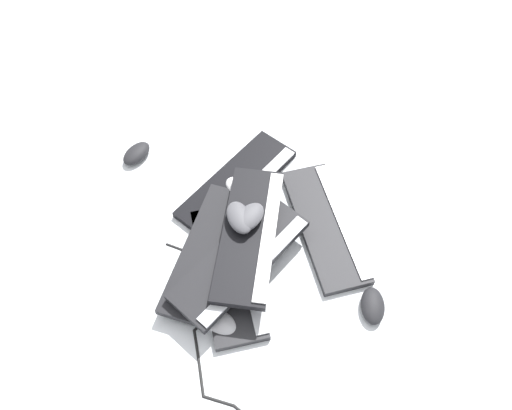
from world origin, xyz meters
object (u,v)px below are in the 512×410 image
object	(u,v)px
keyboard_2	(326,225)
keyboard_5	(250,234)
mouse_1	(249,218)
mouse_2	(136,153)
keyboard_4	(241,259)
mouse_5	(373,306)
keyboard_0	(238,184)
mouse_3	(240,218)
mouse_4	(219,322)
keyboard_3	(211,251)
mouse_0	(240,189)
keyboard_1	(229,271)

from	to	relation	value
keyboard_2	keyboard_5	bearing A→B (deg)	74.50
mouse_1	mouse_2	size ratio (longest dim) A/B	1.00
keyboard_4	mouse_5	world-z (taller)	keyboard_4
keyboard_0	mouse_5	distance (m)	0.57
keyboard_0	keyboard_2	bearing A→B (deg)	-155.25
mouse_3	mouse_4	bearing A→B (deg)	147.22
keyboard_0	keyboard_5	xyz separation A→B (m)	(-0.22, 0.10, 0.09)
keyboard_3	keyboard_5	bearing A→B (deg)	-113.73
mouse_0	keyboard_4	bearing A→B (deg)	134.99
keyboard_1	keyboard_0	bearing A→B (deg)	-39.09
keyboard_2	keyboard_4	distance (m)	0.30
mouse_4	keyboard_5	bearing A→B (deg)	-78.20
keyboard_5	mouse_5	distance (m)	0.39
mouse_0	mouse_3	bearing A→B (deg)	134.51
keyboard_5	mouse_3	world-z (taller)	mouse_3
mouse_3	keyboard_3	bearing A→B (deg)	102.05
mouse_3	mouse_4	world-z (taller)	mouse_3
keyboard_2	keyboard_5	xyz separation A→B (m)	(0.07, 0.24, 0.09)
keyboard_0	mouse_2	world-z (taller)	mouse_2
keyboard_1	mouse_1	world-z (taller)	mouse_1
keyboard_1	mouse_4	world-z (taller)	mouse_4
keyboard_3	mouse_5	world-z (taller)	keyboard_3
keyboard_5	mouse_4	size ratio (longest dim) A/B	3.84
keyboard_1	mouse_0	xyz separation A→B (m)	(0.20, -0.18, 0.04)
keyboard_1	keyboard_5	world-z (taller)	keyboard_5
mouse_3	keyboard_4	bearing A→B (deg)	161.78
keyboard_2	mouse_4	xyz separation A→B (m)	(-0.07, 0.44, 0.01)
keyboard_2	keyboard_3	distance (m)	0.36
keyboard_4	mouse_4	xyz separation A→B (m)	(-0.10, 0.14, -0.05)
keyboard_2	mouse_2	world-z (taller)	mouse_2
mouse_1	mouse_5	distance (m)	0.42
mouse_2	keyboard_1	bearing A→B (deg)	70.82
keyboard_1	mouse_2	distance (m)	0.54
keyboard_1	keyboard_4	world-z (taller)	keyboard_4
keyboard_2	mouse_5	bearing A→B (deg)	166.87
keyboard_1	keyboard_2	world-z (taller)	same
keyboard_5	mouse_0	distance (m)	0.20
mouse_0	mouse_1	size ratio (longest dim) A/B	1.00
mouse_0	keyboard_5	bearing A→B (deg)	142.93
keyboard_5	mouse_1	world-z (taller)	mouse_1
mouse_5	mouse_0	bearing A→B (deg)	-131.19
keyboard_5	mouse_2	distance (m)	0.54
keyboard_3	mouse_3	world-z (taller)	mouse_3
keyboard_4	keyboard_5	size ratio (longest dim) A/B	1.09
keyboard_1	mouse_0	distance (m)	0.27
keyboard_0	keyboard_4	bearing A→B (deg)	147.76
keyboard_1	mouse_4	bearing A→B (deg)	136.17
keyboard_5	mouse_0	size ratio (longest dim) A/B	3.84
keyboard_5	mouse_3	xyz separation A→B (m)	(0.04, 0.01, 0.04)
keyboard_0	mouse_2	size ratio (longest dim) A/B	4.22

